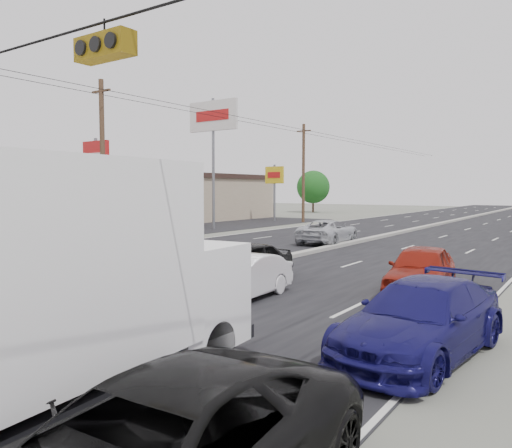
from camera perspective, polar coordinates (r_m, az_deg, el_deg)
The scene contains 18 objects.
road_surface at distance 37.15m, azimuth 14.77°, elevation -1.38°, with size 20.00×160.00×0.02m, color black.
center_median at distance 37.14m, azimuth 14.78°, elevation -1.23°, with size 0.50×160.00×0.20m, color gray.
strip_mall at distance 48.69m, azimuth -17.69°, elevation 2.52°, with size 12.00×42.00×4.60m, color tan.
parking_lot at distance 42.07m, azimuth -10.09°, elevation -0.69°, with size 10.00×42.00×0.02m, color black.
utility_pole_left_b at distance 31.93m, azimuth -17.12°, elevation 6.89°, with size 1.60×0.30×10.00m.
utility_pole_left_c at distance 51.34m, azimuth 5.44°, elevation 5.89°, with size 1.60×0.30×10.00m.
pole_sign_mid at distance 37.32m, azimuth -17.80°, elevation 6.45°, with size 2.60×0.25×7.00m.
pole_sign_billboard at distance 42.84m, azimuth -4.93°, elevation 11.32°, with size 5.00×0.25×11.00m.
pole_sign_far at distance 53.11m, azimuth 2.13°, elevation 5.09°, with size 2.20×0.25×6.00m.
tree_left_far at distance 73.42m, azimuth 6.56°, elevation 4.22°, with size 4.80×4.80×6.12m.
box_truck at distance 8.05m, azimuth -22.69°, elevation -6.50°, with size 3.25×7.77×3.85m.
red_sedan at distance 14.76m, azimuth -15.11°, elevation -6.91°, with size 1.35×3.87×1.28m, color #A60A11.
queue_car_a at distance 18.51m, azimuth -1.19°, elevation -4.36°, with size 1.67×4.15×1.41m, color black.
queue_car_b at distance 15.42m, azimuth -1.69°, elevation -6.15°, with size 1.44×4.13×1.36m, color white.
queue_car_d at distance 10.82m, azimuth 18.36°, elevation -10.33°, with size 2.12×5.21×1.51m, color #131052.
queue_car_e at distance 17.03m, azimuth 18.34°, elevation -5.02°, with size 1.86×4.62×1.57m, color maroon.
oncoming_near at distance 23.91m, azimuth -13.70°, elevation -2.39°, with size 2.20×5.41×1.57m, color black.
oncoming_far at distance 31.46m, azimuth 8.24°, elevation -0.89°, with size 2.45×5.32×1.48m, color #B6B9BE.
Camera 1 is at (12.48, -4.82, 3.40)m, focal length 35.00 mm.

